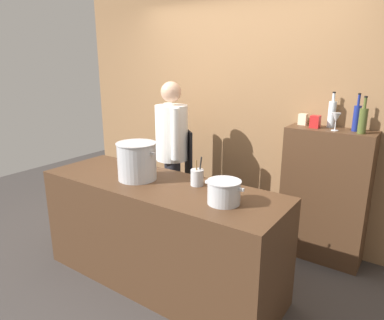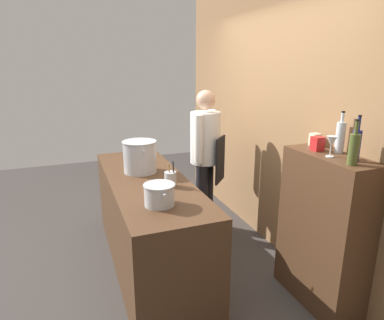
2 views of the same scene
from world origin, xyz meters
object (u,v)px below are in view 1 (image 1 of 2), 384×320
utensil_crock (197,177)px  spice_tin_cream (303,119)px  chef (172,148)px  stockpot_small (224,192)px  wine_glass_short (336,118)px  spice_tin_red (315,122)px  wine_bottle_olive (363,120)px  wine_bottle_cobalt (357,117)px  wine_bottle_clear (332,114)px  stockpot_large (137,161)px

utensil_crock → spice_tin_cream: 1.26m
chef → utensil_crock: chef is taller
stockpot_small → wine_glass_short: size_ratio=1.94×
spice_tin_red → stockpot_small: bearing=-101.0°
wine_glass_short → spice_tin_red: (-0.18, 0.04, -0.06)m
stockpot_small → wine_glass_short: wine_glass_short is taller
chef → spice_tin_red: (1.36, 0.37, 0.36)m
wine_glass_short → wine_bottle_olive: bearing=-1.9°
stockpot_small → wine_bottle_olive: (0.64, 1.18, 0.40)m
wine_glass_short → spice_tin_cream: bearing=157.5°
wine_bottle_cobalt → spice_tin_cream: size_ratio=3.13×
wine_bottle_cobalt → spice_tin_red: (-0.33, -0.04, -0.06)m
stockpot_small → wine_bottle_olive: 1.40m
wine_glass_short → utensil_crock: bearing=-128.3°
spice_tin_cream → stockpot_small: bearing=-94.2°
chef → utensil_crock: 1.00m
wine_bottle_clear → spice_tin_red: size_ratio=2.88×
chef → wine_bottle_cobalt: size_ratio=5.10×
wine_bottle_olive → spice_tin_red: wine_bottle_olive is taller
chef → utensil_crock: size_ratio=7.00×
wine_bottle_cobalt → wine_bottle_olive: 0.11m
wine_bottle_cobalt → wine_bottle_olive: wine_bottle_cobalt is taller
stockpot_large → wine_bottle_olive: 1.91m
chef → stockpot_large: size_ratio=4.22×
wine_bottle_clear → wine_glass_short: 0.17m
wine_glass_short → spice_tin_cream: wine_glass_short is taller
wine_bottle_cobalt → spice_tin_red: bearing=-173.1°
wine_bottle_clear → wine_glass_short: wine_bottle_clear is taller
wine_bottle_clear → chef: bearing=-161.7°
stockpot_large → wine_bottle_clear: 1.80m
wine_bottle_clear → spice_tin_red: 0.17m
wine_bottle_cobalt → spice_tin_red: 0.34m
chef → utensil_crock: bearing=-178.7°
wine_bottle_clear → wine_bottle_cobalt: (0.22, -0.07, -0.01)m
wine_bottle_clear → wine_bottle_cobalt: 0.23m
stockpot_small → spice_tin_cream: spice_tin_cream is taller
chef → spice_tin_cream: size_ratio=15.96×
spice_tin_red → wine_bottle_olive: bearing=-6.5°
chef → spice_tin_cream: bearing=-116.8°
wine_bottle_olive → wine_glass_short: bearing=178.1°
stockpot_small → chef: bearing=142.7°
spice_tin_red → chef: bearing=-164.6°
stockpot_small → wine_bottle_clear: (0.35, 1.34, 0.41)m
chef → wine_bottle_cobalt: bearing=-124.2°
wine_bottle_olive → spice_tin_red: size_ratio=2.79×
wine_bottle_clear → stockpot_small: bearing=-104.7°
stockpot_large → wine_bottle_clear: (1.21, 1.30, 0.34)m
spice_tin_cream → utensil_crock: bearing=-112.1°
spice_tin_red → wine_glass_short: bearing=-11.7°
utensil_crock → spice_tin_red: size_ratio=2.13×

